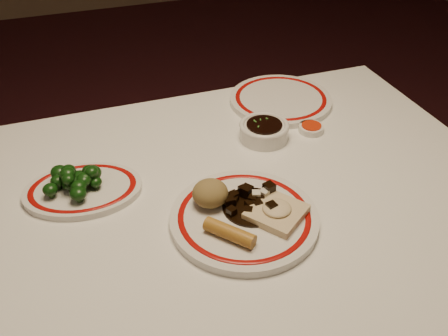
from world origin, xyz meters
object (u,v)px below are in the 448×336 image
spring_roll (230,233)px  broccoli_pile (76,179)px  rice_mound (210,193)px  fried_wonton (277,211)px  stirfry_heap (250,202)px  soy_bowl (264,132)px  main_plate (244,218)px  broccoli_plate (83,190)px  dining_table (237,222)px

spring_roll → broccoli_pile: size_ratio=0.82×
rice_mound → spring_roll: rice_mound is taller
fried_wonton → stirfry_heap: stirfry_heap is taller
rice_mound → spring_roll: 0.11m
soy_bowl → main_plate: bearing=-120.4°
rice_mound → soy_bowl: 0.30m
main_plate → soy_bowl: soy_bowl is taller
rice_mound → soy_bowl: bearing=45.3°
main_plate → broccoli_plate: main_plate is taller
broccoli_plate → broccoli_pile: (-0.01, 0.00, 0.03)m
rice_mound → stirfry_heap: bearing=-23.9°
rice_mound → dining_table: bearing=28.9°
rice_mound → broccoli_pile: 0.29m
fried_wonton → stirfry_heap: bearing=129.4°
broccoli_pile → main_plate: bearing=-33.7°
rice_mound → broccoli_plate: (-0.24, 0.14, -0.04)m
dining_table → broccoli_plate: broccoli_plate is taller
spring_roll → soy_bowl: spring_roll is taller
spring_roll → rice_mound: bearing=51.3°
main_plate → broccoli_plate: bearing=145.6°
rice_mound → soy_bowl: (0.21, 0.21, -0.02)m
main_plate → spring_roll: bearing=-134.6°
main_plate → broccoli_pile: broccoli_pile is taller
rice_mound → broccoli_plate: bearing=149.3°
main_plate → rice_mound: (-0.05, 0.06, 0.03)m
main_plate → rice_mound: rice_mound is taller
spring_roll → fried_wonton: size_ratio=0.73×
broccoli_pile → fried_wonton: bearing=-31.6°
spring_roll → soy_bowl: 0.38m
fried_wonton → soy_bowl: size_ratio=1.16×
fried_wonton → soy_bowl: 0.30m
rice_mound → stirfry_heap: 0.08m
spring_roll → fried_wonton: bearing=-25.4°
rice_mound → soy_bowl: size_ratio=0.61×
fried_wonton → rice_mound: bearing=144.8°
rice_mound → spring_roll: size_ratio=0.72×
fried_wonton → broccoli_plate: bearing=147.8°
main_plate → broccoli_plate: size_ratio=1.15×
stirfry_heap → broccoli_pile: (-0.32, 0.18, 0.01)m
spring_roll → stirfry_heap: 0.10m
rice_mound → broccoli_plate: size_ratio=0.27×
broccoli_plate → soy_bowl: size_ratio=2.29×
dining_table → main_plate: size_ratio=3.78×
main_plate → spring_roll: size_ratio=3.11×
broccoli_pile → soy_bowl: (0.46, 0.07, -0.02)m
spring_roll → soy_bowl: (0.21, 0.32, -0.01)m
dining_table → stirfry_heap: bearing=-90.6°
dining_table → broccoli_plate: 0.34m
broccoli_pile → broccoli_plate: bearing=-5.5°
broccoli_pile → soy_bowl: 0.46m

